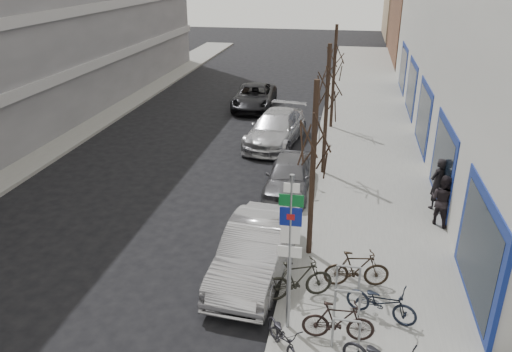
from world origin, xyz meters
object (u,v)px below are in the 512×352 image
at_px(highway_sign_pole, 290,245).
at_px(bike_near_left, 283,335).
at_px(bike_far_inner, 357,269).
at_px(parked_car_mid, 289,176).
at_px(bike_rack, 347,301).
at_px(meter_mid, 310,168).
at_px(meter_back, 320,126).
at_px(pedestrian_far, 443,200).
at_px(bike_mid_inner, 298,279).
at_px(tree_far, 335,52).
at_px(parked_car_front, 255,251).
at_px(parked_car_back, 276,128).
at_px(tree_mid, 328,80).
at_px(bike_mid_curb, 382,299).
at_px(pedestrian_near, 438,184).
at_px(tree_near, 315,130).
at_px(meter_front, 293,237).
at_px(lane_car, 254,97).
at_px(bike_near_right, 338,321).

bearing_deg(highway_sign_pole, bike_near_left, -89.99).
bearing_deg(bike_far_inner, parked_car_mid, 13.99).
height_order(bike_rack, parked_car_mid, parked_car_mid).
xyz_separation_m(meter_mid, meter_back, (0.00, 5.50, 0.00)).
bearing_deg(pedestrian_far, bike_mid_inner, 90.64).
xyz_separation_m(bike_rack, tree_far, (-1.20, 15.90, 3.44)).
relative_size(highway_sign_pole, pedestrian_far, 2.33).
xyz_separation_m(highway_sign_pole, parked_car_mid, (-1.00, 8.04, -1.74)).
bearing_deg(parked_car_front, bike_mid_inner, -34.22).
bearing_deg(meter_back, parked_car_mid, -97.16).
bearing_deg(parked_car_back, tree_mid, -47.20).
bearing_deg(parked_car_mid, bike_mid_curb, -65.66).
bearing_deg(bike_near_left, pedestrian_near, 29.30).
xyz_separation_m(bike_mid_inner, parked_car_back, (-2.49, 12.45, 0.05)).
xyz_separation_m(bike_near_left, pedestrian_near, (4.40, 8.26, 0.47)).
xyz_separation_m(tree_near, tree_far, (0.00, 13.00, 0.00)).
bearing_deg(parked_car_back, tree_near, -68.34).
distance_m(parked_car_back, pedestrian_near, 9.23).
distance_m(meter_front, parked_car_mid, 5.09).
distance_m(highway_sign_pole, bike_rack, 2.36).
xyz_separation_m(tree_near, parked_car_back, (-2.59, 10.13, -3.32)).
xyz_separation_m(meter_front, meter_back, (0.00, 11.00, 0.00)).
xyz_separation_m(bike_rack, bike_near_left, (-1.40, -1.47, -0.03)).
relative_size(parked_car_back, lane_car, 1.06).
bearing_deg(bike_rack, tree_far, 94.32).
bearing_deg(meter_front, lane_car, 104.72).
bearing_deg(bike_mid_inner, pedestrian_far, -64.25).
xyz_separation_m(tree_mid, meter_front, (-0.45, -7.00, -3.19)).
height_order(tree_mid, bike_mid_inner, tree_mid).
distance_m(tree_near, meter_front, 3.26).
bearing_deg(tree_far, bike_mid_curb, -82.63).
distance_m(tree_near, tree_mid, 6.50).
bearing_deg(meter_mid, parked_car_mid, -147.80).
distance_m(bike_rack, parked_car_mid, 7.81).
relative_size(bike_mid_curb, bike_far_inner, 1.00).
height_order(bike_near_right, bike_mid_inner, bike_mid_inner).
bearing_deg(lane_car, bike_mid_curb, -72.85).
distance_m(tree_far, meter_front, 13.88).
relative_size(bike_near_right, parked_car_mid, 0.41).
xyz_separation_m(bike_near_left, parked_car_mid, (-1.00, 8.90, 0.08)).
distance_m(tree_mid, meter_front, 7.70).
xyz_separation_m(tree_far, bike_mid_inner, (-0.09, -15.31, -3.37)).
bearing_deg(meter_back, meter_mid, -90.00).
height_order(highway_sign_pole, pedestrian_near, highway_sign_pole).
height_order(bike_mid_curb, parked_car_front, parked_car_front).
distance_m(highway_sign_pole, parked_car_front, 3.06).
bearing_deg(bike_far_inner, tree_near, 34.27).
distance_m(meter_mid, bike_near_right, 8.84).
distance_m(meter_front, parked_car_back, 10.85).
relative_size(bike_far_inner, pedestrian_near, 0.95).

